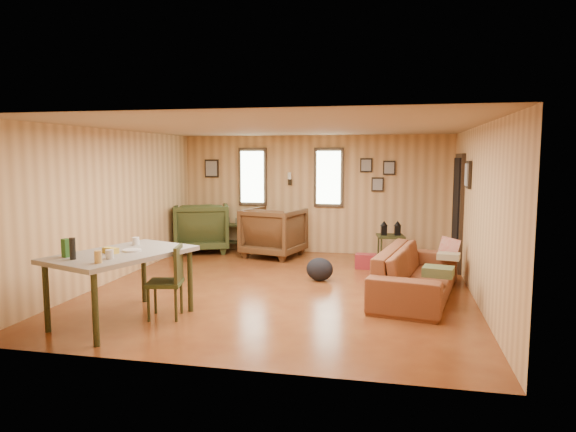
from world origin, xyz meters
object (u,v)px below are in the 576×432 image
at_px(side_table, 391,234).
at_px(dining_table, 121,258).
at_px(sofa, 417,265).
at_px(recliner_brown, 274,230).
at_px(recliner_green, 202,225).
at_px(end_table, 233,232).

relative_size(side_table, dining_table, 0.41).
relative_size(sofa, side_table, 3.01).
bearing_deg(dining_table, recliner_brown, 98.60).
bearing_deg(dining_table, recliner_green, 119.30).
distance_m(recliner_green, end_table, 0.69).
relative_size(recliner_brown, side_table, 1.38).
distance_m(recliner_brown, dining_table, 4.38).
bearing_deg(recliner_brown, side_table, -166.36).
bearing_deg(end_table, dining_table, -87.82).
xyz_separation_m(sofa, side_table, (-0.40, 2.40, 0.07)).
relative_size(recliner_brown, end_table, 1.57).
distance_m(side_table, dining_table, 5.28).
relative_size(sofa, recliner_brown, 2.19).
xyz_separation_m(end_table, side_table, (3.29, -0.59, 0.15)).
relative_size(recliner_brown, dining_table, 0.57).
bearing_deg(recliner_green, recliner_brown, 150.66).
relative_size(sofa, end_table, 3.43).
bearing_deg(sofa, recliner_brown, 58.41).
height_order(recliner_brown, side_table, recliner_brown).
xyz_separation_m(recliner_brown, dining_table, (-0.84, -4.29, 0.23)).
bearing_deg(end_table, side_table, -10.23).
distance_m(sofa, dining_table, 3.98).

